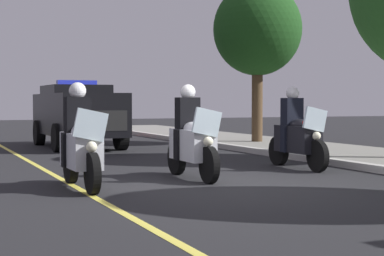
{
  "coord_description": "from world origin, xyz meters",
  "views": [
    {
      "loc": [
        9.38,
        -4.76,
        1.41
      ],
      "look_at": [
        -1.8,
        0.0,
        0.9
      ],
      "focal_mm": 59.78,
      "sensor_mm": 36.0,
      "label": 1
    }
  ],
  "objects_px": {
    "police_motorcycle_lead_right": "(192,140)",
    "tree_far_back": "(257,30)",
    "police_motorcycle_trailing": "(297,135)",
    "police_suv": "(78,113)",
    "cyclist_background": "(112,116)",
    "police_motorcycle_lead_left": "(80,145)"
  },
  "relations": [
    {
      "from": "tree_far_back",
      "to": "police_suv",
      "type": "bearing_deg",
      "value": -99.43
    },
    {
      "from": "police_motorcycle_lead_right",
      "to": "tree_far_back",
      "type": "distance_m",
      "value": 9.97
    },
    {
      "from": "police_motorcycle_trailing",
      "to": "cyclist_background",
      "type": "bearing_deg",
      "value": -178.44
    },
    {
      "from": "tree_far_back",
      "to": "police_motorcycle_lead_right",
      "type": "bearing_deg",
      "value": -36.05
    },
    {
      "from": "police_motorcycle_trailing",
      "to": "police_suv",
      "type": "relative_size",
      "value": 0.44
    },
    {
      "from": "police_motorcycle_lead_left",
      "to": "police_motorcycle_trailing",
      "type": "height_order",
      "value": "same"
    },
    {
      "from": "police_motorcycle_lead_right",
      "to": "tree_far_back",
      "type": "relative_size",
      "value": 0.42
    },
    {
      "from": "police_suv",
      "to": "tree_far_back",
      "type": "height_order",
      "value": "tree_far_back"
    },
    {
      "from": "police_motorcycle_lead_left",
      "to": "police_motorcycle_trailing",
      "type": "bearing_deg",
      "value": 104.48
    },
    {
      "from": "police_motorcycle_lead_left",
      "to": "cyclist_background",
      "type": "xyz_separation_m",
      "value": [
        -14.07,
        4.53,
        0.14
      ]
    },
    {
      "from": "police_motorcycle_trailing",
      "to": "tree_far_back",
      "type": "height_order",
      "value": "tree_far_back"
    },
    {
      "from": "police_motorcycle_lead_left",
      "to": "tree_far_back",
      "type": "distance_m",
      "value": 11.66
    },
    {
      "from": "police_motorcycle_lead_left",
      "to": "police_motorcycle_lead_right",
      "type": "xyz_separation_m",
      "value": [
        -0.49,
        2.16,
        0.0
      ]
    },
    {
      "from": "police_motorcycle_trailing",
      "to": "tree_far_back",
      "type": "distance_m",
      "value": 8.07
    },
    {
      "from": "police_motorcycle_trailing",
      "to": "police_motorcycle_lead_right",
      "type": "bearing_deg",
      "value": -74.2
    },
    {
      "from": "police_motorcycle_lead_left",
      "to": "tree_far_back",
      "type": "bearing_deg",
      "value": 136.51
    },
    {
      "from": "police_motorcycle_trailing",
      "to": "tree_far_back",
      "type": "bearing_deg",
      "value": 157.47
    },
    {
      "from": "police_suv",
      "to": "cyclist_background",
      "type": "distance_m",
      "value": 5.55
    },
    {
      "from": "tree_far_back",
      "to": "cyclist_background",
      "type": "bearing_deg",
      "value": -151.4
    },
    {
      "from": "tree_far_back",
      "to": "police_motorcycle_lead_left",
      "type": "bearing_deg",
      "value": -43.49
    },
    {
      "from": "police_motorcycle_trailing",
      "to": "cyclist_background",
      "type": "relative_size",
      "value": 1.22
    },
    {
      "from": "police_motorcycle_lead_right",
      "to": "cyclist_background",
      "type": "xyz_separation_m",
      "value": [
        -13.58,
        2.37,
        0.14
      ]
    }
  ]
}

